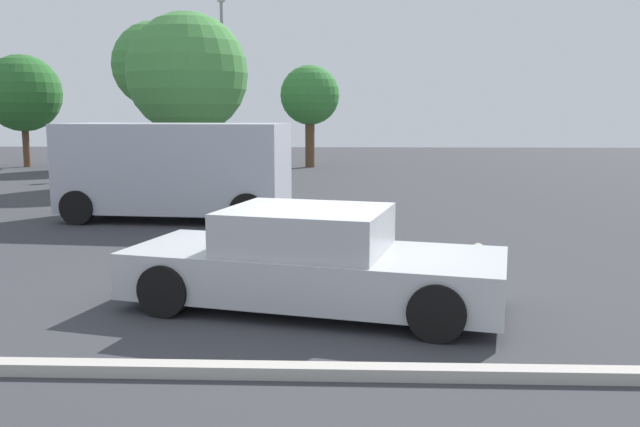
{
  "coord_description": "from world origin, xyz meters",
  "views": [
    {
      "loc": [
        0.36,
        -8.43,
        2.43
      ],
      "look_at": [
        -0.01,
        1.75,
        0.9
      ],
      "focal_mm": 37.55,
      "sensor_mm": 36.0,
      "label": 1
    }
  ],
  "objects": [
    {
      "name": "ground_plane",
      "position": [
        0.0,
        0.0,
        0.0
      ],
      "size": [
        80.0,
        80.0,
        0.0
      ],
      "primitive_type": "plane",
      "color": "#38383D"
    },
    {
      "name": "sedan_foreground",
      "position": [
        -0.04,
        -0.25,
        0.58
      ],
      "size": [
        4.95,
        2.87,
        1.26
      ],
      "rotation": [
        0.0,
        0.0,
        -0.24
      ],
      "color": "#B7BABF",
      "rests_on": "ground_plane"
    },
    {
      "name": "dog",
      "position": [
        2.34,
        1.73,
        0.26
      ],
      "size": [
        0.47,
        0.56,
        0.42
      ],
      "rotation": [
        0.0,
        0.0,
        0.95
      ],
      "color": "beige",
      "rests_on": "ground_plane"
    },
    {
      "name": "van_white",
      "position": [
        -3.5,
        6.71,
        1.19
      ],
      "size": [
        5.19,
        2.64,
        2.2
      ],
      "rotation": [
        0.0,
        0.0,
        -0.09
      ],
      "color": "#B2B7C1",
      "rests_on": "ground_plane"
    },
    {
      "name": "parking_curb",
      "position": [
        0.0,
        -2.52,
        0.06
      ],
      "size": [
        9.37,
        0.2,
        0.12
      ],
      "primitive_type": "cube",
      "color": "#B7B2A8",
      "rests_on": "ground_plane"
    },
    {
      "name": "light_post_near",
      "position": [
        -4.95,
        20.98,
        5.0
      ],
      "size": [
        0.44,
        0.44,
        7.54
      ],
      "color": "gray",
      "rests_on": "ground_plane"
    },
    {
      "name": "tree_back_left",
      "position": [
        -1.21,
        21.93,
        3.19
      ],
      "size": [
        2.66,
        2.66,
        4.57
      ],
      "color": "brown",
      "rests_on": "ground_plane"
    },
    {
      "name": "tree_back_center",
      "position": [
        -8.23,
        22.18,
        4.59
      ],
      "size": [
        3.88,
        3.88,
        6.54
      ],
      "color": "brown",
      "rests_on": "ground_plane"
    },
    {
      "name": "tree_back_right",
      "position": [
        -5.02,
        14.65,
        3.76
      ],
      "size": [
        4.15,
        4.15,
        5.84
      ],
      "color": "brown",
      "rests_on": "ground_plane"
    },
    {
      "name": "tree_far_right",
      "position": [
        -14.18,
        21.68,
        3.32
      ],
      "size": [
        3.45,
        3.45,
        5.05
      ],
      "color": "brown",
      "rests_on": "ground_plane"
    }
  ]
}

